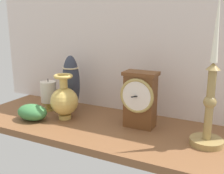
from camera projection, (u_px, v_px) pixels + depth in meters
The scene contains 8 objects.
ground_plane at pixel (101, 127), 95.25cm from camera, with size 100.00×36.00×2.40cm, color brown.
back_wall at pixel (124, 29), 103.05cm from camera, with size 120.00×2.00×65.00cm, color silver.
mantel_clock at pixel (140, 99), 90.33cm from camera, with size 11.66×9.04×19.17cm.
candlestick_tall_left at pixel (210, 103), 76.42cm from camera, with size 9.74×9.74×45.19cm.
brass_vase_bulbous at pixel (64, 100), 98.47cm from camera, with size 10.24×10.24×16.77cm.
pillar_candle_front at pixel (49, 94), 109.21cm from camera, with size 6.43×6.43×12.81cm.
tall_ceramic_vase at pixel (71, 83), 107.68cm from camera, with size 6.95×6.95×22.24cm.
ivy_sprig at pixel (32, 112), 98.37cm from camera, with size 11.91×8.34×5.82cm.
Camera 1 is at (43.42, -77.66, 35.86)cm, focal length 43.09 mm.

